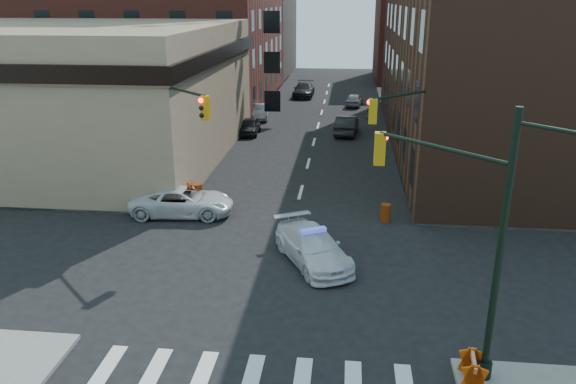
% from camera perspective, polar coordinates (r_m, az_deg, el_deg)
% --- Properties ---
extents(ground, '(140.00, 140.00, 0.00)m').
position_cam_1_polar(ground, '(23.41, -0.83, -8.05)').
color(ground, black).
rests_on(ground, ground).
extents(sidewalk_nw, '(34.00, 54.50, 0.15)m').
position_cam_1_polar(sidewalk_nw, '(60.16, -19.30, 7.94)').
color(sidewalk_nw, gray).
rests_on(sidewalk_nw, ground).
extents(sidewalk_ne, '(34.00, 54.50, 0.15)m').
position_cam_1_polar(sidewalk_ne, '(58.17, 26.79, 6.60)').
color(sidewalk_ne, gray).
rests_on(sidewalk_ne, ground).
extents(bank_building, '(22.00, 22.00, 9.00)m').
position_cam_1_polar(bank_building, '(42.45, -21.68, 9.44)').
color(bank_building, '#A08668').
rests_on(bank_building, ground).
extents(commercial_row_ne, '(14.00, 34.00, 14.00)m').
position_cam_1_polar(commercial_row_ne, '(44.56, 20.24, 13.27)').
color(commercial_row_ne, '#4B2B1E').
rests_on(commercial_row_ne, ground).
extents(filler_nw, '(20.00, 18.00, 16.00)m').
position_cam_1_polar(filler_nw, '(84.76, -6.81, 17.23)').
color(filler_nw, '#51443C').
rests_on(filler_nw, ground).
extents(filler_ne, '(16.00, 16.00, 12.00)m').
position_cam_1_polar(filler_ne, '(79.62, 14.93, 15.19)').
color(filler_ne, maroon).
rests_on(filler_ne, ground).
extents(signal_pole_se, '(5.40, 5.27, 8.00)m').
position_cam_1_polar(signal_pole_se, '(16.68, 17.74, -3.23)').
color(signal_pole_se, black).
rests_on(signal_pole_se, sidewalk_se).
extents(signal_pole_nw, '(3.58, 3.67, 8.00)m').
position_cam_1_polar(signal_pole_nw, '(28.06, -11.53, 5.67)').
color(signal_pole_nw, black).
rests_on(signal_pole_nw, sidewalk_nw).
extents(signal_pole_ne, '(3.67, 3.58, 8.00)m').
position_cam_1_polar(signal_pole_ne, '(26.98, 12.99, 5.02)').
color(signal_pole_ne, black).
rests_on(signal_pole_ne, sidewalk_ne).
extents(tree_ne_near, '(3.00, 3.00, 4.85)m').
position_cam_1_polar(tree_ne_near, '(47.47, 12.24, 10.01)').
color(tree_ne_near, black).
rests_on(tree_ne_near, sidewalk_ne).
extents(tree_ne_far, '(3.00, 3.00, 4.85)m').
position_cam_1_polar(tree_ne_far, '(55.35, 11.44, 11.32)').
color(tree_ne_far, black).
rests_on(tree_ne_far, sidewalk_ne).
extents(police_car, '(4.10, 5.35, 1.45)m').
position_cam_1_polar(police_car, '(23.86, 2.54, -5.59)').
color(police_car, white).
rests_on(police_car, ground).
extents(pickup, '(5.45, 2.84, 1.47)m').
position_cam_1_polar(pickup, '(29.49, -10.71, -0.94)').
color(pickup, silver).
rests_on(pickup, ground).
extents(parked_car_wnear, '(1.68, 3.91, 1.31)m').
position_cam_1_polar(parked_car_wnear, '(46.60, -3.94, 6.68)').
color(parked_car_wnear, black).
rests_on(parked_car_wnear, ground).
extents(parked_car_wfar, '(1.83, 4.14, 1.32)m').
position_cam_1_polar(parked_car_wfar, '(52.57, -2.81, 8.15)').
color(parked_car_wfar, '#94969C').
rests_on(parked_car_wfar, ground).
extents(parked_car_wdeep, '(2.27, 5.47, 1.58)m').
position_cam_1_polar(parked_car_wdeep, '(64.57, 1.61, 10.35)').
color(parked_car_wdeep, black).
rests_on(parked_car_wdeep, ground).
extents(parked_car_enear, '(2.06, 4.80, 1.54)m').
position_cam_1_polar(parked_car_enear, '(46.71, 5.98, 6.80)').
color(parked_car_enear, black).
rests_on(parked_car_enear, ground).
extents(parked_car_efar, '(2.00, 3.93, 1.28)m').
position_cam_1_polar(parked_car_efar, '(59.28, 6.75, 9.28)').
color(parked_car_efar, gray).
rests_on(parked_car_efar, ground).
extents(pedestrian_a, '(0.67, 0.60, 1.54)m').
position_cam_1_polar(pedestrian_a, '(31.30, -14.66, 0.32)').
color(pedestrian_a, black).
rests_on(pedestrian_a, sidewalk_nw).
extents(pedestrian_b, '(1.08, 0.98, 1.79)m').
position_cam_1_polar(pedestrian_b, '(31.73, -17.76, 0.50)').
color(pedestrian_b, black).
rests_on(pedestrian_b, sidewalk_nw).
extents(pedestrian_c, '(1.18, 0.63, 1.91)m').
position_cam_1_polar(pedestrian_c, '(31.25, -19.11, 0.19)').
color(pedestrian_c, '#222A33').
rests_on(pedestrian_c, sidewalk_nw).
extents(barrel_road, '(0.53, 0.53, 0.91)m').
position_cam_1_polar(barrel_road, '(28.64, 9.89, -2.10)').
color(barrel_road, '#C44209').
rests_on(barrel_road, ground).
extents(barrel_bank, '(0.68, 0.68, 1.12)m').
position_cam_1_polar(barrel_bank, '(31.05, -9.25, -0.16)').
color(barrel_bank, '#C13609').
rests_on(barrel_bank, ground).
extents(barricade_se_a, '(0.65, 1.15, 0.82)m').
position_cam_1_polar(barricade_se_a, '(17.76, 18.23, -16.79)').
color(barricade_se_a, red).
rests_on(barricade_se_a, sidewalk_se).
extents(barricade_nw_a, '(1.38, 0.75, 1.01)m').
position_cam_1_polar(barricade_nw_a, '(31.41, -10.96, 0.15)').
color(barricade_nw_a, '#CA6409').
rests_on(barricade_nw_a, sidewalk_nw).
extents(barricade_nw_b, '(1.31, 0.82, 0.92)m').
position_cam_1_polar(barricade_nw_b, '(32.34, -14.19, 0.38)').
color(barricade_nw_b, '#EA530B').
rests_on(barricade_nw_b, sidewalk_nw).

